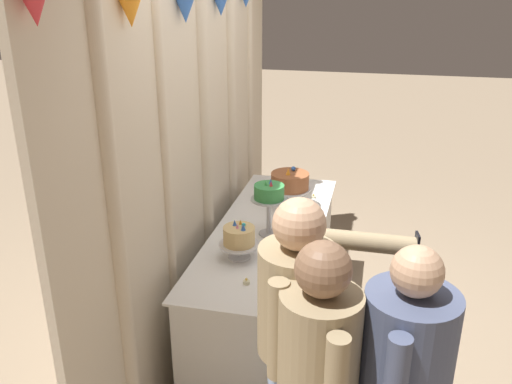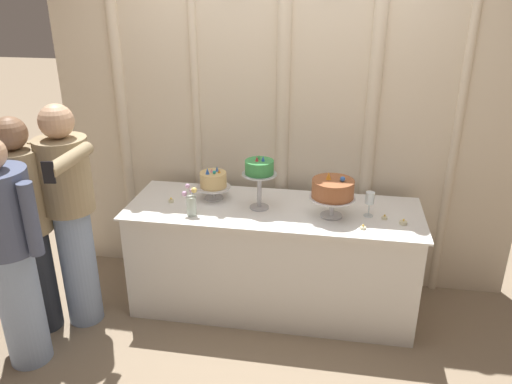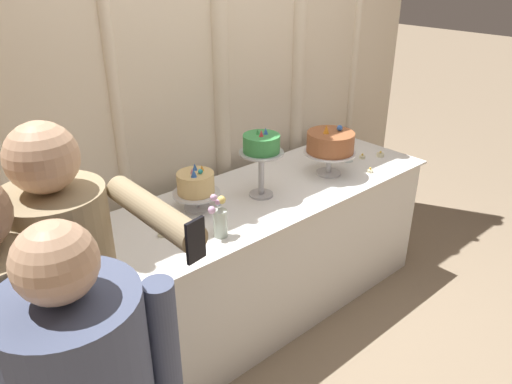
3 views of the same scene
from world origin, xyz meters
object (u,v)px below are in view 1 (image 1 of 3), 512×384
(cake_display_center, at_px, (269,196))
(tealight_far_right, at_px, (304,184))
(cake_display_rightmost, at_px, (290,182))
(tealight_far_left, at_px, (246,282))
(flower_vase, at_px, (286,255))
(tealight_near_left, at_px, (314,197))
(cake_table, at_px, (269,279))
(wine_glass, at_px, (289,179))
(guest_girl_blue_dress, at_px, (296,348))
(cake_display_leftmost, at_px, (239,237))
(tealight_near_right, at_px, (295,188))

(cake_display_center, xyz_separation_m, tealight_far_right, (0.96, -0.09, -0.26))
(cake_display_rightmost, xyz_separation_m, tealight_far_left, (-1.13, 0.04, -0.18))
(flower_vase, height_order, tealight_near_left, flower_vase)
(cake_table, distance_m, wine_glass, 0.83)
(cake_table, height_order, cake_display_center, cake_display_center)
(guest_girl_blue_dress, bearing_deg, cake_display_leftmost, 29.72)
(flower_vase, xyz_separation_m, tealight_near_left, (1.13, -0.01, -0.08))
(tealight_near_left, bearing_deg, cake_table, 160.09)
(cake_display_rightmost, relative_size, tealight_far_right, 6.28)
(cake_display_leftmost, distance_m, tealight_near_right, 1.21)
(cake_display_leftmost, distance_m, flower_vase, 0.31)
(cake_table, xyz_separation_m, cake_display_rightmost, (0.40, -0.07, 0.59))
(cake_display_leftmost, bearing_deg, guest_girl_blue_dress, -150.28)
(tealight_near_left, bearing_deg, tealight_near_right, 49.69)
(tealight_near_left, height_order, guest_girl_blue_dress, guest_girl_blue_dress)
(wine_glass, xyz_separation_m, tealight_near_right, (0.10, -0.03, -0.11))
(tealight_far_right, bearing_deg, flower_vase, -175.96)
(cake_display_center, distance_m, cake_display_rightmost, 0.50)
(cake_table, xyz_separation_m, tealight_far_right, (0.86, -0.11, 0.41))
(tealight_far_left, distance_m, tealight_far_right, 1.59)
(cake_display_rightmost, relative_size, tealight_far_left, 8.07)
(tealight_far_left, relative_size, tealight_far_right, 0.78)
(flower_vase, height_order, tealight_near_right, flower_vase)
(cake_display_leftmost, xyz_separation_m, cake_display_rightmost, (0.84, -0.16, 0.06))
(cake_display_center, bearing_deg, flower_vase, -156.19)
(cake_display_center, distance_m, tealight_near_left, 0.77)
(cake_table, height_order, flower_vase, flower_vase)
(tealight_near_left, xyz_separation_m, tealight_far_right, (0.26, 0.11, 0.00))
(cake_table, relative_size, flower_vase, 9.23)
(wine_glass, distance_m, flower_vase, 1.18)
(cake_table, bearing_deg, guest_girl_blue_dress, -163.09)
(cake_table, relative_size, tealight_far_left, 53.15)
(cake_table, relative_size, guest_girl_blue_dress, 1.30)
(tealight_near_right, relative_size, tealight_far_right, 0.78)
(flower_vase, distance_m, tealight_far_left, 0.28)
(cake_display_center, relative_size, wine_glass, 2.23)
(cake_display_rightmost, bearing_deg, tealight_far_left, 177.91)
(cake_display_leftmost, distance_m, cake_display_center, 0.39)
(cake_display_leftmost, relative_size, tealight_near_right, 6.36)
(cake_display_rightmost, relative_size, wine_glass, 1.80)
(tealight_far_right, bearing_deg, tealight_near_right, 153.46)
(tealight_near_left, xyz_separation_m, tealight_near_right, (0.14, 0.17, 0.00))
(cake_table, distance_m, cake_display_leftmost, 0.70)
(tealight_far_left, xyz_separation_m, tealight_near_right, (1.48, -0.02, -0.00))
(flower_vase, bearing_deg, tealight_far_left, 138.70)
(wine_glass, relative_size, guest_girl_blue_dress, 0.11)
(cake_display_leftmost, bearing_deg, tealight_far_left, -157.70)
(flower_vase, xyz_separation_m, tealight_near_right, (1.27, 0.16, -0.08))
(cake_table, distance_m, cake_display_rightmost, 0.71)
(cake_display_leftmost, xyz_separation_m, flower_vase, (-0.08, -0.30, -0.04))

